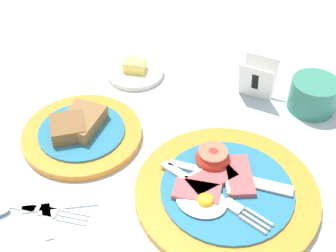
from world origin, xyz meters
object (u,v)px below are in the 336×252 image
Objects in this scene: number_card at (257,79)px; fork_on_cloth at (24,206)px; breakfast_plate at (224,189)px; bread_plate at (81,132)px; butter_dish at (135,71)px; sugar_cup at (314,94)px; teaspoon_near_cup at (4,210)px.

fork_on_cloth is (-0.24, -0.37, -0.04)m from number_card.
breakfast_plate is 1.44× the size of fork_on_cloth.
bread_plate is 1.78× the size of butter_dish.
sugar_cup is 0.51m from fork_on_cloth.
breakfast_plate reaches higher than bread_plate.
sugar_cup is 0.47× the size of teaspoon_near_cup.
bread_plate is at bearing 174.54° from breakfast_plate.
butter_dish is (0.01, 0.19, -0.00)m from bread_plate.
sugar_cup is 1.12× the size of number_card.
fork_on_cloth is at bearing -131.34° from sugar_cup.
bread_plate is 0.16m from fork_on_cloth.
number_card is (-0.10, -0.01, 0.01)m from sugar_cup.
breakfast_plate is 0.33m from butter_dish.
bread_plate is at bearing 80.58° from fork_on_cloth.
sugar_cup is at bearing 5.32° from butter_dish.
butter_dish reaches higher than teaspoon_near_cup.
teaspoon_near_cup is (-0.35, -0.40, -0.03)m from sugar_cup.
butter_dish is at bearing 79.79° from fork_on_cloth.
number_card reaches higher than teaspoon_near_cup.
number_card reaches higher than butter_dish.
butter_dish is 1.50× the size of number_card.
breakfast_plate is 0.25m from bread_plate.
fork_on_cloth is at bearing -90.99° from butter_dish.
number_card is at bearing 6.19° from butter_dish.
number_card is at bearing -176.68° from sugar_cup.
sugar_cup is 0.10m from number_card.
bread_plate is 1.12× the size of teaspoon_near_cup.
teaspoon_near_cup is at bearing -131.71° from sugar_cup.
teaspoon_near_cup is at bearing -120.37° from number_card.
teaspoon_near_cup is (-0.03, -0.37, -0.00)m from butter_dish.
teaspoon_near_cup is (-0.02, -0.18, -0.01)m from bread_plate.
number_card is at bearing 94.24° from breakfast_plate.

